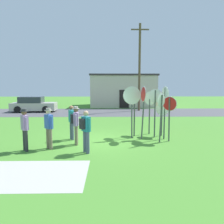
# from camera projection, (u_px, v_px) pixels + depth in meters

# --- Properties ---
(ground_plane) EXTENTS (80.00, 80.00, 0.00)m
(ground_plane) POSITION_uv_depth(u_px,v_px,m) (96.00, 140.00, 10.81)
(ground_plane) COLOR #47842D
(street_asphalt) EXTENTS (60.00, 6.40, 0.01)m
(street_asphalt) POSITION_uv_depth(u_px,v_px,m) (102.00, 112.00, 21.84)
(street_asphalt) COLOR #4C4C51
(street_asphalt) RESTS_ON ground
(concrete_path) EXTENTS (3.20, 2.40, 0.01)m
(concrete_path) POSITION_uv_depth(u_px,v_px,m) (34.00, 174.00, 6.71)
(concrete_path) COLOR #ADAAA3
(concrete_path) RESTS_ON ground
(building_background) EXTENTS (8.05, 5.54, 3.95)m
(building_background) POSITION_uv_depth(u_px,v_px,m) (123.00, 90.00, 28.19)
(building_background) COLOR beige
(building_background) RESTS_ON ground
(utility_pole) EXTENTS (1.80, 0.24, 8.79)m
(utility_pole) POSITION_uv_depth(u_px,v_px,m) (140.00, 66.00, 22.67)
(utility_pole) COLOR brown
(utility_pole) RESTS_ON ground
(parked_car_on_street) EXTENTS (4.37, 2.14, 1.51)m
(parked_car_on_street) POSITION_uv_depth(u_px,v_px,m) (33.00, 105.00, 22.18)
(parked_car_on_street) COLOR #B7B2A3
(parked_car_on_street) RESTS_ON ground
(stop_sign_nearest) EXTENTS (0.66, 0.11, 2.48)m
(stop_sign_nearest) POSITION_uv_depth(u_px,v_px,m) (155.00, 105.00, 11.26)
(stop_sign_nearest) COLOR #474C4C
(stop_sign_nearest) RESTS_ON ground
(stop_sign_leaning_left) EXTENTS (0.46, 0.58, 2.33)m
(stop_sign_leaning_left) POSITION_uv_depth(u_px,v_px,m) (150.00, 105.00, 12.06)
(stop_sign_leaning_left) COLOR #474C4C
(stop_sign_leaning_left) RESTS_ON ground
(stop_sign_tallest) EXTENTS (0.46, 0.45, 2.29)m
(stop_sign_tallest) POSITION_uv_depth(u_px,v_px,m) (161.00, 110.00, 10.24)
(stop_sign_tallest) COLOR #474C4C
(stop_sign_tallest) RESTS_ON ground
(stop_sign_rear_left) EXTENTS (0.30, 0.58, 2.42)m
(stop_sign_rear_left) POSITION_uv_depth(u_px,v_px,m) (134.00, 106.00, 11.57)
(stop_sign_rear_left) COLOR #474C4C
(stop_sign_rear_left) RESTS_ON ground
(stop_sign_center_cluster) EXTENTS (0.90, 0.20, 2.62)m
(stop_sign_center_cluster) POSITION_uv_depth(u_px,v_px,m) (132.00, 102.00, 11.10)
(stop_sign_center_cluster) COLOR #474C4C
(stop_sign_center_cluster) RESTS_ON ground
(stop_sign_rear_right) EXTENTS (0.60, 0.41, 2.15)m
(stop_sign_rear_right) POSITION_uv_depth(u_px,v_px,m) (169.00, 111.00, 10.45)
(stop_sign_rear_right) COLOR #474C4C
(stop_sign_rear_right) RESTS_ON ground
(stop_sign_leaning_right) EXTENTS (0.20, 0.76, 2.62)m
(stop_sign_leaning_right) POSITION_uv_depth(u_px,v_px,m) (143.00, 103.00, 10.83)
(stop_sign_leaning_right) COLOR #474C4C
(stop_sign_leaning_right) RESTS_ON ground
(stop_sign_low_front) EXTENTS (0.55, 0.69, 1.94)m
(stop_sign_low_front) POSITION_uv_depth(u_px,v_px,m) (162.00, 111.00, 11.65)
(stop_sign_low_front) COLOR #474C4C
(stop_sign_low_front) RESTS_ON ground
(stop_sign_far_back) EXTENTS (0.16, 0.79, 2.63)m
(stop_sign_far_back) POSITION_uv_depth(u_px,v_px,m) (165.00, 103.00, 10.87)
(stop_sign_far_back) COLOR #474C4C
(stop_sign_far_back) RESTS_ON ground
(person_in_dark_shirt) EXTENTS (0.41, 0.57, 1.74)m
(person_in_dark_shirt) POSITION_uv_depth(u_px,v_px,m) (76.00, 123.00, 9.93)
(person_in_dark_shirt) COLOR #7A6B56
(person_in_dark_shirt) RESTS_ON ground
(person_holding_notes) EXTENTS (0.35, 0.53, 1.69)m
(person_holding_notes) POSITION_uv_depth(u_px,v_px,m) (72.00, 121.00, 10.87)
(person_holding_notes) COLOR #4C5670
(person_holding_notes) RESTS_ON ground
(person_with_sunhat) EXTENTS (0.39, 0.48, 1.74)m
(person_with_sunhat) POSITION_uv_depth(u_px,v_px,m) (25.00, 127.00, 8.98)
(person_with_sunhat) COLOR #2D2D33
(person_with_sunhat) RESTS_ON ground
(person_in_teal) EXTENTS (0.42, 0.44, 1.74)m
(person_in_teal) POSITION_uv_depth(u_px,v_px,m) (49.00, 126.00, 9.28)
(person_in_teal) COLOR #7A6B56
(person_in_teal) RESTS_ON ground
(person_on_left) EXTENTS (0.47, 0.49, 1.69)m
(person_on_left) POSITION_uv_depth(u_px,v_px,m) (86.00, 129.00, 8.71)
(person_on_left) COLOR #4C5670
(person_on_left) RESTS_ON ground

